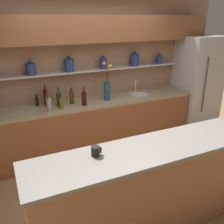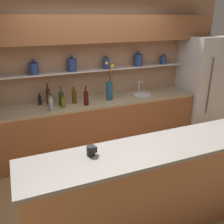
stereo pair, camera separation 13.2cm
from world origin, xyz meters
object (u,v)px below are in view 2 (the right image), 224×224
(bottle_wine_5, at_px, (61,98))
(bottle_sauce_2, at_px, (40,100))
(flower_vase, at_px, (110,89))
(coffee_mug, at_px, (91,151))
(bottle_wine_7, at_px, (48,96))
(bottle_sauce_0, at_px, (62,98))
(sink_fixture, at_px, (142,94))
(bottle_spirit_3, at_px, (74,97))
(bottle_wine_6, at_px, (86,98))
(bottle_oil_8, at_px, (63,103))
(refrigerator, at_px, (201,86))
(bottle_spirit_4, at_px, (51,104))
(bottle_oil_1, at_px, (49,100))

(bottle_wine_5, bearing_deg, bottle_sauce_2, 153.87)
(flower_vase, xyz_separation_m, coffee_mug, (-0.92, -1.81, -0.05))
(flower_vase, distance_m, bottle_wine_7, 1.03)
(flower_vase, distance_m, bottle_sauce_0, 0.81)
(sink_fixture, xyz_separation_m, bottle_spirit_3, (-1.26, 0.04, 0.09))
(bottle_wine_6, bearing_deg, bottle_sauce_2, 157.14)
(bottle_spirit_3, bearing_deg, bottle_sauce_2, 166.68)
(bottle_sauce_2, xyz_separation_m, bottle_oil_8, (0.32, -0.29, -0.00))
(bottle_sauce_0, distance_m, bottle_spirit_3, 0.21)
(refrigerator, bearing_deg, bottle_sauce_2, 176.13)
(bottle_spirit_4, xyz_separation_m, bottle_wine_6, (0.57, 0.04, 0.01))
(bottle_spirit_4, height_order, bottle_oil_8, bottle_spirit_4)
(refrigerator, xyz_separation_m, bottle_oil_8, (-2.81, -0.07, 0.03))
(refrigerator, bearing_deg, bottle_spirit_3, 178.15)
(bottle_spirit_3, height_order, bottle_wine_7, bottle_wine_7)
(bottle_sauce_0, height_order, bottle_sauce_2, bottle_sauce_2)
(bottle_spirit_3, relative_size, coffee_mug, 2.60)
(bottle_spirit_4, bearing_deg, bottle_wine_5, 41.95)
(sink_fixture, distance_m, bottle_wine_5, 1.48)
(bottle_wine_5, xyz_separation_m, bottle_oil_8, (0.00, -0.13, -0.04))
(bottle_oil_1, xyz_separation_m, bottle_oil_8, (0.18, -0.21, -0.02))
(sink_fixture, relative_size, bottle_oil_1, 1.40)
(bottle_oil_1, height_order, bottle_spirit_4, bottle_spirit_4)
(bottle_sauce_2, xyz_separation_m, bottle_spirit_4, (0.13, -0.34, 0.02))
(bottle_sauce_2, xyz_separation_m, bottle_wine_5, (0.32, -0.16, 0.03))
(bottle_sauce_0, relative_size, bottle_oil_8, 0.83)
(bottle_spirit_4, bearing_deg, bottle_wine_6, 4.08)
(bottle_spirit_4, relative_size, coffee_mug, 2.42)
(bottle_sauce_2, bearing_deg, bottle_wine_5, -26.13)
(bottle_oil_1, height_order, bottle_spirit_3, bottle_spirit_3)
(bottle_spirit_3, distance_m, bottle_wine_7, 0.42)
(flower_vase, bearing_deg, coffee_mug, -117.06)
(refrigerator, bearing_deg, bottle_spirit_4, -177.66)
(bottle_spirit_3, bearing_deg, refrigerator, -1.85)
(bottle_spirit_3, bearing_deg, bottle_wine_7, 160.52)
(sink_fixture, distance_m, bottle_sauce_2, 1.81)
(sink_fixture, height_order, coffee_mug, sink_fixture)
(coffee_mug, bearing_deg, bottle_wine_6, 74.56)
(refrigerator, bearing_deg, bottle_sauce_0, 176.17)
(coffee_mug, bearing_deg, bottle_wine_5, 87.07)
(bottle_wine_5, relative_size, coffee_mug, 3.04)
(sink_fixture, xyz_separation_m, bottle_wine_5, (-1.48, 0.01, 0.10))
(sink_fixture, bearing_deg, bottle_wine_5, 179.77)
(bottle_oil_8, bearing_deg, bottle_sauce_0, 80.93)
(bottle_oil_1, xyz_separation_m, bottle_wine_6, (0.56, -0.21, 0.02))
(bottle_spirit_3, bearing_deg, bottle_wine_5, -172.29)
(flower_vase, distance_m, bottle_spirit_4, 1.04)
(bottle_wine_6, bearing_deg, bottle_oil_8, 178.69)
(flower_vase, height_order, bottle_oil_8, flower_vase)
(sink_fixture, relative_size, bottle_wine_6, 1.07)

